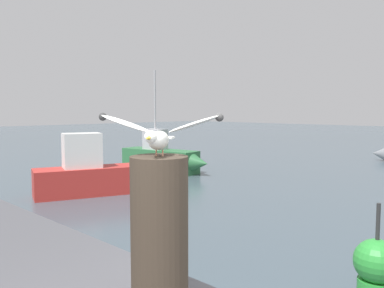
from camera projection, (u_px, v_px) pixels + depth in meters
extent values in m
cylinder|color=#382D23|center=(159.00, 232.00, 2.19)|extent=(0.31, 0.31, 0.83)
cylinder|color=tan|center=(156.00, 153.00, 2.16)|extent=(0.01, 0.01, 0.04)
cylinder|color=tan|center=(163.00, 153.00, 2.16)|extent=(0.01, 0.01, 0.04)
ellipsoid|color=silver|center=(159.00, 140.00, 2.14)|extent=(0.20, 0.24, 0.10)
sphere|color=silver|center=(151.00, 137.00, 2.01)|extent=(0.06, 0.06, 0.06)
cone|color=yellow|center=(147.00, 138.00, 1.96)|extent=(0.04, 0.05, 0.02)
cube|color=silver|center=(167.00, 137.00, 2.29)|extent=(0.10, 0.10, 0.01)
ellipsoid|color=silver|center=(125.00, 123.00, 2.19)|extent=(0.30, 0.25, 0.11)
sphere|color=#373737|center=(103.00, 117.00, 2.21)|extent=(0.04, 0.04, 0.04)
ellipsoid|color=silver|center=(194.00, 124.00, 2.11)|extent=(0.30, 0.25, 0.11)
sphere|color=#373737|center=(219.00, 117.00, 2.07)|extent=(0.04, 0.04, 0.04)
cube|color=#B72D28|center=(92.00, 181.00, 11.84)|extent=(2.04, 3.38, 0.80)
cone|color=#B72D28|center=(153.00, 175.00, 12.63)|extent=(1.13, 1.13, 0.88)
cube|color=white|center=(82.00, 150.00, 11.65)|extent=(1.02, 1.23, 1.00)
cube|color=#2D6B3D|center=(160.00, 160.00, 16.21)|extent=(3.42, 1.40, 0.88)
cone|color=#2D6B3D|center=(198.00, 163.00, 15.09)|extent=(0.94, 0.94, 0.83)
cube|color=#B2B2B7|center=(155.00, 139.00, 16.27)|extent=(0.94, 0.72, 0.81)
cylinder|color=#A5A5A8|center=(155.00, 100.00, 16.14)|extent=(0.08, 0.08, 2.33)
cone|color=gray|center=(384.00, 154.00, 19.45)|extent=(1.21, 1.21, 1.15)
sphere|color=green|center=(376.00, 261.00, 5.07)|extent=(0.56, 0.56, 0.56)
cylinder|color=#2D2D2D|center=(378.00, 223.00, 5.02)|extent=(0.05, 0.05, 0.50)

